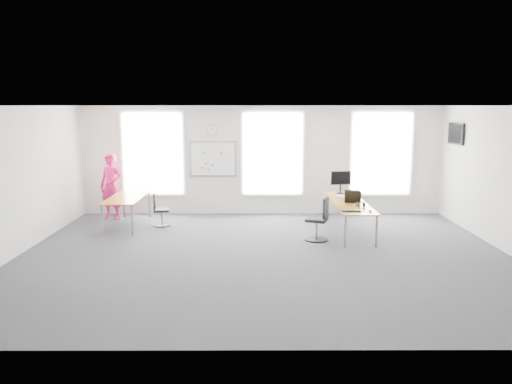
{
  "coord_description": "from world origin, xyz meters",
  "views": [
    {
      "loc": [
        -0.19,
        -9.77,
        2.99
      ],
      "look_at": [
        -0.16,
        1.2,
        1.1
      ],
      "focal_mm": 35.0,
      "sensor_mm": 36.0,
      "label": 1
    }
  ],
  "objects_px": {
    "chair_right": "(319,222)",
    "keyboard": "(351,211)",
    "headphones": "(360,204)",
    "chair_left": "(160,212)",
    "desk_left": "(127,199)",
    "monitor": "(341,180)",
    "person": "(111,187)",
    "desk_right": "(349,204)"
  },
  "relations": [
    {
      "from": "person",
      "to": "monitor",
      "type": "distance_m",
      "value": 6.1
    },
    {
      "from": "person",
      "to": "chair_right",
      "type": "bearing_deg",
      "value": -2.66
    },
    {
      "from": "desk_left",
      "to": "headphones",
      "type": "relative_size",
      "value": 10.23
    },
    {
      "from": "desk_right",
      "to": "headphones",
      "type": "height_order",
      "value": "headphones"
    },
    {
      "from": "keyboard",
      "to": "monitor",
      "type": "bearing_deg",
      "value": 76.84
    },
    {
      "from": "person",
      "to": "headphones",
      "type": "xyz_separation_m",
      "value": [
        6.25,
        -1.94,
        -0.11
      ]
    },
    {
      "from": "desk_left",
      "to": "chair_left",
      "type": "xyz_separation_m",
      "value": [
        0.82,
        -0.02,
        -0.32
      ]
    },
    {
      "from": "person",
      "to": "monitor",
      "type": "relative_size",
      "value": 2.95
    },
    {
      "from": "desk_right",
      "to": "chair_right",
      "type": "height_order",
      "value": "chair_right"
    },
    {
      "from": "keyboard",
      "to": "desk_right",
      "type": "bearing_deg",
      "value": 72.28
    },
    {
      "from": "desk_right",
      "to": "keyboard",
      "type": "height_order",
      "value": "keyboard"
    },
    {
      "from": "chair_right",
      "to": "chair_left",
      "type": "distance_m",
      "value": 4.1
    },
    {
      "from": "desk_left",
      "to": "monitor",
      "type": "xyz_separation_m",
      "value": [
        5.48,
        0.59,
        0.39
      ]
    },
    {
      "from": "keyboard",
      "to": "chair_left",
      "type": "bearing_deg",
      "value": 150.35
    },
    {
      "from": "chair_right",
      "to": "headphones",
      "type": "distance_m",
      "value": 1.07
    },
    {
      "from": "headphones",
      "to": "monitor",
      "type": "relative_size",
      "value": 0.34
    },
    {
      "from": "keyboard",
      "to": "headphones",
      "type": "bearing_deg",
      "value": 50.19
    },
    {
      "from": "chair_right",
      "to": "keyboard",
      "type": "bearing_deg",
      "value": 89.24
    },
    {
      "from": "monitor",
      "to": "chair_right",
      "type": "bearing_deg",
      "value": -120.15
    },
    {
      "from": "desk_left",
      "to": "monitor",
      "type": "relative_size",
      "value": 3.45
    },
    {
      "from": "chair_right",
      "to": "desk_left",
      "type": "bearing_deg",
      "value": -87.39
    },
    {
      "from": "desk_left",
      "to": "monitor",
      "type": "distance_m",
      "value": 5.52
    },
    {
      "from": "chair_right",
      "to": "person",
      "type": "relative_size",
      "value": 0.56
    },
    {
      "from": "desk_right",
      "to": "monitor",
      "type": "xyz_separation_m",
      "value": [
        -0.02,
        1.14,
        0.4
      ]
    },
    {
      "from": "desk_right",
      "to": "chair_left",
      "type": "xyz_separation_m",
      "value": [
        -4.68,
        0.53,
        -0.31
      ]
    },
    {
      "from": "desk_left",
      "to": "chair_right",
      "type": "bearing_deg",
      "value": -17.04
    },
    {
      "from": "person",
      "to": "keyboard",
      "type": "xyz_separation_m",
      "value": [
        5.94,
        -2.46,
        -0.15
      ]
    },
    {
      "from": "desk_left",
      "to": "person",
      "type": "relative_size",
      "value": 1.17
    },
    {
      "from": "chair_right",
      "to": "headphones",
      "type": "relative_size",
      "value": 4.94
    },
    {
      "from": "chair_right",
      "to": "keyboard",
      "type": "distance_m",
      "value": 0.77
    },
    {
      "from": "chair_left",
      "to": "monitor",
      "type": "distance_m",
      "value": 4.75
    },
    {
      "from": "chair_left",
      "to": "keyboard",
      "type": "xyz_separation_m",
      "value": [
        4.52,
        -1.66,
        0.36
      ]
    },
    {
      "from": "desk_left",
      "to": "chair_right",
      "type": "height_order",
      "value": "chair_right"
    },
    {
      "from": "chair_right",
      "to": "chair_left",
      "type": "xyz_separation_m",
      "value": [
        -3.85,
        1.41,
        -0.07
      ]
    },
    {
      "from": "desk_left",
      "to": "keyboard",
      "type": "distance_m",
      "value": 5.59
    },
    {
      "from": "person",
      "to": "monitor",
      "type": "height_order",
      "value": "person"
    },
    {
      "from": "desk_right",
      "to": "chair_left",
      "type": "bearing_deg",
      "value": 173.5
    },
    {
      "from": "desk_left",
      "to": "desk_right",
      "type": "bearing_deg",
      "value": -5.73
    },
    {
      "from": "chair_right",
      "to": "person",
      "type": "height_order",
      "value": "person"
    },
    {
      "from": "chair_right",
      "to": "headphones",
      "type": "xyz_separation_m",
      "value": [
        0.97,
        0.28,
        0.34
      ]
    },
    {
      "from": "desk_right",
      "to": "monitor",
      "type": "bearing_deg",
      "value": 90.87
    },
    {
      "from": "chair_left",
      "to": "monitor",
      "type": "bearing_deg",
      "value": -90.45
    }
  ]
}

